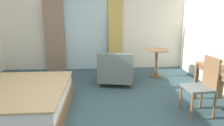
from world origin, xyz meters
name	(u,v)px	position (x,y,z in m)	size (l,w,h in m)	color
ground	(92,122)	(0.00, 0.00, -0.05)	(5.97, 6.79, 0.10)	#334C51
wall_back	(94,25)	(0.00, 3.13, 1.31)	(5.57, 0.12, 2.61)	silver
balcony_glass_door	(85,31)	(-0.24, 3.05, 1.15)	(1.29, 0.02, 2.30)	silver
curtain_panel_left	(54,30)	(-1.11, 2.95, 1.16)	(0.55, 0.10, 2.33)	#897056
curtain_panel_right	(115,30)	(0.63, 2.95, 1.16)	(0.39, 0.10, 2.33)	tan
desk_chair	(204,83)	(1.81, 0.06, 0.53)	(0.45, 0.44, 0.96)	slate
armchair_by_window	(116,71)	(0.54, 1.62, 0.31)	(0.93, 0.93, 0.79)	slate
round_cafe_table	(156,57)	(1.63, 2.14, 0.53)	(0.61, 0.61, 0.73)	brown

